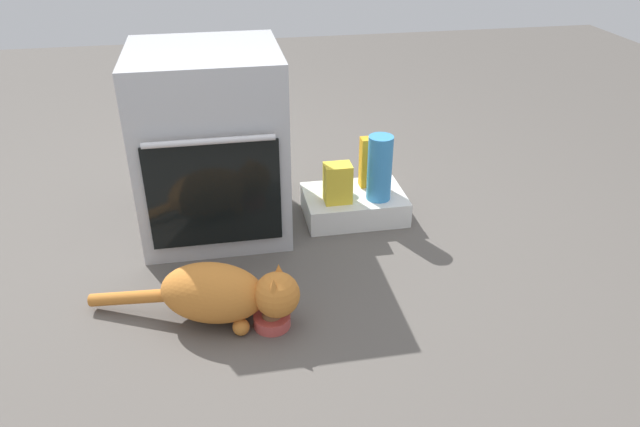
{
  "coord_description": "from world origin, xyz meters",
  "views": [
    {
      "loc": [
        -0.06,
        -1.97,
        1.39
      ],
      "look_at": [
        0.3,
        0.01,
        0.25
      ],
      "focal_mm": 33.47,
      "sensor_mm": 36.0,
      "label": 1
    }
  ],
  "objects_px": {
    "cat": "(223,293)",
    "water_bottle": "(380,168)",
    "food_bowl": "(272,319)",
    "oven": "(211,143)",
    "juice_carton": "(370,162)",
    "snack_bag": "(338,183)",
    "pantry_cabinet": "(354,204)",
    "soda_can": "(337,177)"
  },
  "relations": [
    {
      "from": "cat",
      "to": "water_bottle",
      "type": "height_order",
      "value": "water_bottle"
    },
    {
      "from": "soda_can",
      "to": "snack_bag",
      "type": "relative_size",
      "value": 0.67
    },
    {
      "from": "food_bowl",
      "to": "cat",
      "type": "bearing_deg",
      "value": 161.62
    },
    {
      "from": "juice_carton",
      "to": "water_bottle",
      "type": "relative_size",
      "value": 0.8
    },
    {
      "from": "oven",
      "to": "soda_can",
      "type": "relative_size",
      "value": 6.65
    },
    {
      "from": "snack_bag",
      "to": "water_bottle",
      "type": "bearing_deg",
      "value": -1.41
    },
    {
      "from": "water_bottle",
      "to": "snack_bag",
      "type": "xyz_separation_m",
      "value": [
        -0.19,
        0.0,
        -0.06
      ]
    },
    {
      "from": "cat",
      "to": "water_bottle",
      "type": "xyz_separation_m",
      "value": [
        0.72,
        0.61,
        0.14
      ]
    },
    {
      "from": "food_bowl",
      "to": "cat",
      "type": "height_order",
      "value": "cat"
    },
    {
      "from": "cat",
      "to": "water_bottle",
      "type": "bearing_deg",
      "value": 58.35
    },
    {
      "from": "snack_bag",
      "to": "food_bowl",
      "type": "bearing_deg",
      "value": -119.4
    },
    {
      "from": "pantry_cabinet",
      "to": "food_bowl",
      "type": "bearing_deg",
      "value": -122.85
    },
    {
      "from": "food_bowl",
      "to": "pantry_cabinet",
      "type": "bearing_deg",
      "value": 57.15
    },
    {
      "from": "pantry_cabinet",
      "to": "juice_carton",
      "type": "relative_size",
      "value": 1.92
    },
    {
      "from": "food_bowl",
      "to": "snack_bag",
      "type": "height_order",
      "value": "snack_bag"
    },
    {
      "from": "pantry_cabinet",
      "to": "water_bottle",
      "type": "xyz_separation_m",
      "value": [
        0.1,
        -0.06,
        0.21
      ]
    },
    {
      "from": "oven",
      "to": "cat",
      "type": "relative_size",
      "value": 1.06
    },
    {
      "from": "soda_can",
      "to": "snack_bag",
      "type": "xyz_separation_m",
      "value": [
        -0.02,
        -0.12,
        0.03
      ]
    },
    {
      "from": "cat",
      "to": "pantry_cabinet",
      "type": "bearing_deg",
      "value": 65.21
    },
    {
      "from": "pantry_cabinet",
      "to": "water_bottle",
      "type": "relative_size",
      "value": 1.53
    },
    {
      "from": "juice_carton",
      "to": "snack_bag",
      "type": "bearing_deg",
      "value": -144.27
    },
    {
      "from": "water_bottle",
      "to": "juice_carton",
      "type": "bearing_deg",
      "value": 94.19
    },
    {
      "from": "oven",
      "to": "soda_can",
      "type": "xyz_separation_m",
      "value": [
        0.56,
        0.03,
        -0.22
      ]
    },
    {
      "from": "snack_bag",
      "to": "oven",
      "type": "bearing_deg",
      "value": 170.46
    },
    {
      "from": "oven",
      "to": "water_bottle",
      "type": "height_order",
      "value": "oven"
    },
    {
      "from": "cat",
      "to": "snack_bag",
      "type": "xyz_separation_m",
      "value": [
        0.53,
        0.61,
        0.08
      ]
    },
    {
      "from": "cat",
      "to": "snack_bag",
      "type": "distance_m",
      "value": 0.82
    },
    {
      "from": "oven",
      "to": "food_bowl",
      "type": "bearing_deg",
      "value": -77.74
    },
    {
      "from": "cat",
      "to": "soda_can",
      "type": "xyz_separation_m",
      "value": [
        0.56,
        0.74,
        0.05
      ]
    },
    {
      "from": "soda_can",
      "to": "juice_carton",
      "type": "bearing_deg",
      "value": 1.34
    },
    {
      "from": "food_bowl",
      "to": "soda_can",
      "type": "xyz_separation_m",
      "value": [
        0.4,
        0.79,
        0.15
      ]
    },
    {
      "from": "pantry_cabinet",
      "to": "soda_can",
      "type": "height_order",
      "value": "soda_can"
    },
    {
      "from": "snack_bag",
      "to": "soda_can",
      "type": "bearing_deg",
      "value": 80.29
    },
    {
      "from": "cat",
      "to": "soda_can",
      "type": "distance_m",
      "value": 0.92
    },
    {
      "from": "food_bowl",
      "to": "oven",
      "type": "bearing_deg",
      "value": 102.26
    },
    {
      "from": "food_bowl",
      "to": "snack_bag",
      "type": "relative_size",
      "value": 0.73
    },
    {
      "from": "juice_carton",
      "to": "snack_bag",
      "type": "distance_m",
      "value": 0.22
    },
    {
      "from": "juice_carton",
      "to": "snack_bag",
      "type": "relative_size",
      "value": 1.33
    },
    {
      "from": "pantry_cabinet",
      "to": "cat",
      "type": "bearing_deg",
      "value": -133.16
    },
    {
      "from": "pantry_cabinet",
      "to": "cat",
      "type": "xyz_separation_m",
      "value": [
        -0.63,
        -0.67,
        0.07
      ]
    },
    {
      "from": "water_bottle",
      "to": "soda_can",
      "type": "bearing_deg",
      "value": 142.22
    },
    {
      "from": "juice_carton",
      "to": "soda_can",
      "type": "bearing_deg",
      "value": -178.66
    }
  ]
}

